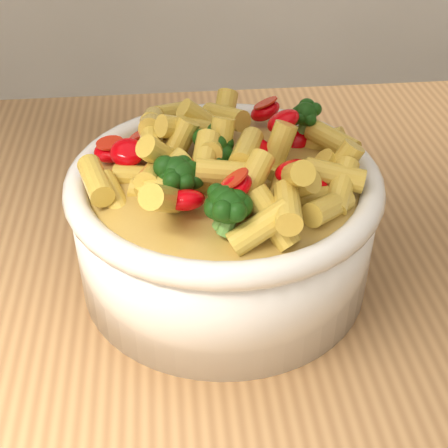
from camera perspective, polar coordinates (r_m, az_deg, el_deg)
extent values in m
cube|color=#A97A48|center=(0.58, 1.24, -6.35)|extent=(1.20, 0.80, 0.04)
cylinder|color=white|center=(0.54, 0.00, -0.43)|extent=(0.25, 0.25, 0.10)
ellipsoid|color=white|center=(0.56, 0.00, -2.97)|extent=(0.23, 0.23, 0.04)
torus|color=white|center=(0.51, 0.00, 4.05)|extent=(0.26, 0.26, 0.02)
ellipsoid|color=gold|center=(0.51, 0.00, 4.05)|extent=(0.22, 0.22, 0.03)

